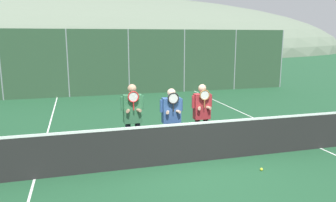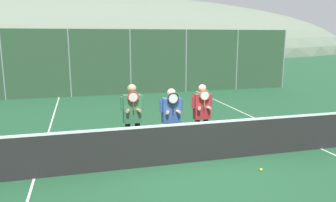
% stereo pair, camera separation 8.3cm
% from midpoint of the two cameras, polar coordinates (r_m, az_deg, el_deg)
% --- Properties ---
extents(ground_plane, '(120.00, 120.00, 0.00)m').
position_cam_midpoint_polar(ground_plane, '(8.07, 4.40, -10.53)').
color(ground_plane, '#1E4C2D').
extents(hill_distant, '(107.40, 59.66, 20.88)m').
position_cam_midpoint_polar(hill_distant, '(66.71, -13.63, 8.30)').
color(hill_distant, slate).
rests_on(hill_distant, ground_plane).
extents(clubhouse_building, '(16.48, 5.50, 3.28)m').
position_cam_midpoint_polar(clubhouse_building, '(25.23, -9.50, 8.02)').
color(clubhouse_building, '#9EA3A8').
rests_on(clubhouse_building, ground_plane).
extents(fence_back, '(18.22, 0.06, 3.35)m').
position_cam_midpoint_polar(fence_back, '(17.14, -6.98, 6.72)').
color(fence_back, gray).
rests_on(fence_back, ground_plane).
extents(tennis_net, '(9.75, 0.09, 1.09)m').
position_cam_midpoint_polar(tennis_net, '(7.89, 4.45, -7.07)').
color(tennis_net, gray).
rests_on(tennis_net, ground_plane).
extents(court_line_left_sideline, '(0.05, 16.00, 0.01)m').
position_cam_midpoint_polar(court_line_left_sideline, '(10.51, -20.70, -6.02)').
color(court_line_left_sideline, white).
rests_on(court_line_left_sideline, ground_plane).
extents(court_line_right_sideline, '(0.05, 16.00, 0.01)m').
position_cam_midpoint_polar(court_line_right_sideline, '(12.18, 15.66, -3.39)').
color(court_line_right_sideline, white).
rests_on(court_line_right_sideline, ground_plane).
extents(player_leftmost, '(0.58, 0.34, 1.85)m').
position_cam_midpoint_polar(player_leftmost, '(8.11, -6.48, -2.35)').
color(player_leftmost, '#232838').
rests_on(player_leftmost, ground_plane).
extents(player_center_left, '(0.60, 0.34, 1.69)m').
position_cam_midpoint_polar(player_center_left, '(8.36, 0.31, -2.43)').
color(player_center_left, '#56565B').
rests_on(player_center_left, ground_plane).
extents(player_center_right, '(0.56, 0.34, 1.77)m').
position_cam_midpoint_polar(player_center_right, '(8.64, 5.64, -1.88)').
color(player_center_right, black).
rests_on(player_center_right, ground_plane).
extents(car_far_left, '(4.31, 2.03, 1.72)m').
position_cam_midpoint_polar(car_far_left, '(20.76, -20.87, 4.65)').
color(car_far_left, maroon).
rests_on(car_far_left, ground_plane).
extents(car_left_of_center, '(4.16, 2.04, 1.79)m').
position_cam_midpoint_polar(car_left_of_center, '(20.83, -7.04, 5.40)').
color(car_left_of_center, black).
rests_on(car_left_of_center, ground_plane).
extents(car_center, '(4.18, 2.06, 1.82)m').
position_cam_midpoint_polar(car_center, '(21.88, 6.00, 5.72)').
color(car_center, maroon).
rests_on(car_center, ground_plane).
extents(tennis_ball_on_court, '(0.07, 0.07, 0.07)m').
position_cam_midpoint_polar(tennis_ball_on_court, '(7.82, 15.67, -11.38)').
color(tennis_ball_on_court, '#CCDB33').
rests_on(tennis_ball_on_court, ground_plane).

